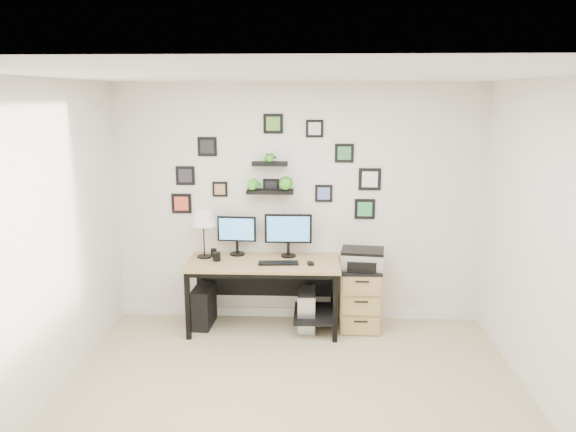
# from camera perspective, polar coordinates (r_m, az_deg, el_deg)

# --- Properties ---
(room) EXTENTS (4.00, 4.00, 4.00)m
(room) POSITION_cam_1_polar(r_m,az_deg,el_deg) (6.46, 1.00, -9.74)
(room) COLOR #C6B78D
(room) RESTS_ON ground
(desk) EXTENTS (1.60, 0.70, 0.75)m
(desk) POSITION_cam_1_polar(r_m,az_deg,el_deg) (5.98, -2.13, -5.70)
(desk) COLOR tan
(desk) RESTS_ON ground
(monitor_left) EXTENTS (0.42, 0.17, 0.43)m
(monitor_left) POSITION_cam_1_polar(r_m,az_deg,el_deg) (6.11, -5.22, -1.68)
(monitor_left) COLOR black
(monitor_left) RESTS_ON desk
(monitor_right) EXTENTS (0.51, 0.16, 0.47)m
(monitor_right) POSITION_cam_1_polar(r_m,az_deg,el_deg) (6.01, 0.03, -1.59)
(monitor_right) COLOR black
(monitor_right) RESTS_ON desk
(keyboard) EXTENTS (0.42, 0.16, 0.02)m
(keyboard) POSITION_cam_1_polar(r_m,az_deg,el_deg) (5.82, -0.99, -4.80)
(keyboard) COLOR black
(keyboard) RESTS_ON desk
(mouse) EXTENTS (0.08, 0.10, 0.03)m
(mouse) POSITION_cam_1_polar(r_m,az_deg,el_deg) (5.80, 2.29, -4.83)
(mouse) COLOR black
(mouse) RESTS_ON desk
(table_lamp) EXTENTS (0.26, 0.26, 0.53)m
(table_lamp) POSITION_cam_1_polar(r_m,az_deg,el_deg) (6.03, -8.60, -0.26)
(table_lamp) COLOR black
(table_lamp) RESTS_ON desk
(mug) EXTENTS (0.08, 0.08, 0.09)m
(mug) POSITION_cam_1_polar(r_m,az_deg,el_deg) (5.97, -7.26, -4.11)
(mug) COLOR black
(mug) RESTS_ON desk
(pen_cup) EXTENTS (0.07, 0.07, 0.09)m
(pen_cup) POSITION_cam_1_polar(r_m,az_deg,el_deg) (6.14, -7.56, -3.70)
(pen_cup) COLOR black
(pen_cup) RESTS_ON desk
(pc_tower_black) EXTENTS (0.22, 0.44, 0.43)m
(pc_tower_black) POSITION_cam_1_polar(r_m,az_deg,el_deg) (6.24, -8.56, -9.04)
(pc_tower_black) COLOR black
(pc_tower_black) RESTS_ON ground
(pc_tower_grey) EXTENTS (0.19, 0.42, 0.42)m
(pc_tower_grey) POSITION_cam_1_polar(r_m,az_deg,el_deg) (6.10, 1.89, -9.50)
(pc_tower_grey) COLOR gray
(pc_tower_grey) RESTS_ON ground
(file_cabinet) EXTENTS (0.43, 0.53, 0.67)m
(file_cabinet) POSITION_cam_1_polar(r_m,az_deg,el_deg) (6.13, 7.24, -8.20)
(file_cabinet) COLOR tan
(file_cabinet) RESTS_ON ground
(printer) EXTENTS (0.48, 0.40, 0.20)m
(printer) POSITION_cam_1_polar(r_m,az_deg,el_deg) (5.99, 7.58, -4.32)
(printer) COLOR silver
(printer) RESTS_ON file_cabinet
(wall_decor) EXTENTS (2.28, 0.18, 1.13)m
(wall_decor) POSITION_cam_1_polar(r_m,az_deg,el_deg) (6.01, -1.42, 4.33)
(wall_decor) COLOR black
(wall_decor) RESTS_ON ground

